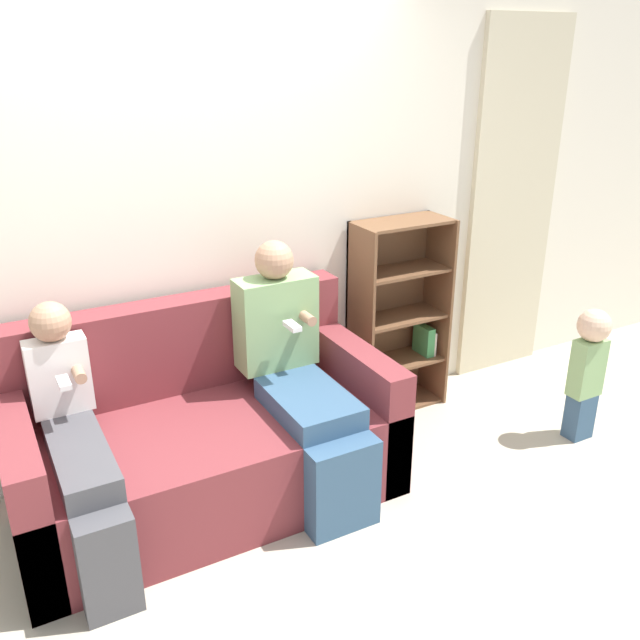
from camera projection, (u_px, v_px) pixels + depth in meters
The scene contains 8 objects.
ground_plane at pixel (279, 550), 3.08m from camera, with size 14.00×14.00×0.00m, color #B2A893.
back_wall at pixel (185, 226), 3.46m from camera, with size 10.00×0.06×2.55m.
curtain_panel at pixel (512, 205), 4.44m from camera, with size 0.69×0.04×2.32m.
couch at pixel (204, 440), 3.36m from camera, with size 1.82×0.93×0.94m.
adult_seated at pixel (298, 371), 3.36m from camera, with size 0.41×0.86×1.24m.
child_seated at pixel (78, 444), 2.88m from camera, with size 0.27×0.89×1.10m.
toddler_standing at pixel (588, 365), 3.80m from camera, with size 0.18×0.18×0.80m.
bookshelf at pixel (397, 321), 4.17m from camera, with size 0.58×0.30×1.19m.
Camera 1 is at (-1.01, -2.25, 2.14)m, focal length 38.00 mm.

